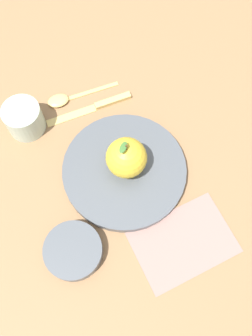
# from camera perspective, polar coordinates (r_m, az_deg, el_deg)

# --- Properties ---
(ground_plane) EXTENTS (2.40, 2.40, 0.00)m
(ground_plane) POSITION_cam_1_polar(r_m,az_deg,el_deg) (0.75, -0.85, 0.82)
(ground_plane) COLOR olive
(dinner_plate) EXTENTS (0.25, 0.25, 0.02)m
(dinner_plate) POSITION_cam_1_polar(r_m,az_deg,el_deg) (0.73, 0.00, -0.24)
(dinner_plate) COLOR #4C5156
(dinner_plate) RESTS_ON ground_plane
(apple) EXTENTS (0.08, 0.08, 0.10)m
(apple) POSITION_cam_1_polar(r_m,az_deg,el_deg) (0.69, 0.06, 1.64)
(apple) COLOR gold
(apple) RESTS_ON dinner_plate
(side_bowl) EXTENTS (0.11, 0.11, 0.03)m
(side_bowl) POSITION_cam_1_polar(r_m,az_deg,el_deg) (0.69, -8.42, -12.87)
(side_bowl) COLOR #4C5156
(side_bowl) RESTS_ON ground_plane
(cup) EXTENTS (0.08, 0.08, 0.07)m
(cup) POSITION_cam_1_polar(r_m,az_deg,el_deg) (0.79, -15.99, 7.68)
(cup) COLOR #B2C6B2
(cup) RESTS_ON ground_plane
(knife) EXTENTS (0.20, 0.02, 0.01)m
(knife) POSITION_cam_1_polar(r_m,az_deg,el_deg) (0.81, -4.62, 9.78)
(knife) COLOR #D8B766
(knife) RESTS_ON ground_plane
(spoon) EXTENTS (0.17, 0.03, 0.01)m
(spoon) POSITION_cam_1_polar(r_m,az_deg,el_deg) (0.83, -9.48, 10.89)
(spoon) COLOR #D8B766
(spoon) RESTS_ON ground_plane
(linen_napkin) EXTENTS (0.20, 0.15, 0.00)m
(linen_napkin) POSITION_cam_1_polar(r_m,az_deg,el_deg) (0.71, 9.13, -11.57)
(linen_napkin) COLOR gray
(linen_napkin) RESTS_ON ground_plane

